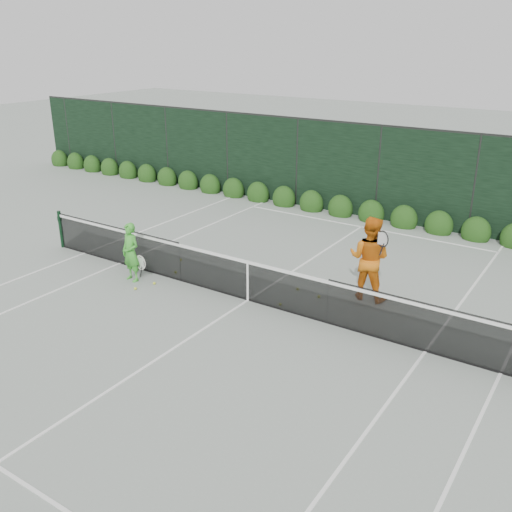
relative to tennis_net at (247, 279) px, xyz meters
The scene contains 8 objects.
ground 0.53m from the tennis_net, ahead, with size 80.00×80.00×0.00m, color gray.
tennis_net is the anchor object (origin of this frame).
player_woman 3.08m from the tennis_net, 168.75° to the right, with size 0.64×0.42×1.47m.
player_man 2.80m from the tennis_net, 36.29° to the left, with size 1.00×0.79×1.96m.
court_lines 0.53m from the tennis_net, ahead, with size 11.03×23.83×0.01m.
windscreen_fence 2.88m from the tennis_net, 89.49° to the right, with size 32.00×21.07×3.06m.
hedge_row 7.16m from the tennis_net, 89.80° to the left, with size 31.66×0.65×0.94m.
tennis_balls 1.20m from the tennis_net, 164.00° to the left, with size 4.23×2.18×0.07m.
Camera 1 is at (6.63, -9.73, 5.68)m, focal length 40.00 mm.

